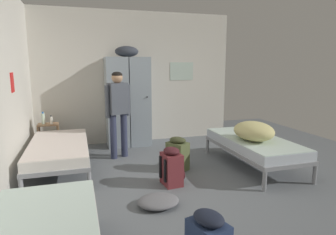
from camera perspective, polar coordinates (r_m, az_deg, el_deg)
ground_plane at (r=4.27m, az=1.08°, el=-13.29°), size 8.55×8.55×0.00m
room_backdrop at (r=4.93m, az=-16.62°, el=6.43°), size 4.33×5.40×2.82m
locker_bank at (r=6.23m, az=-7.77°, el=3.39°), size 0.90×0.55×2.07m
shelf_unit at (r=6.19m, az=-22.08°, el=-3.18°), size 0.38×0.30×0.57m
bed_left_rear at (r=5.02m, az=-20.35°, el=-5.67°), size 0.90×1.90×0.49m
bed_right at (r=5.16m, az=16.27°, el=-5.02°), size 0.90×1.90×0.49m
bedding_heap at (r=4.96m, az=16.26°, el=-2.52°), size 0.60×0.74×0.30m
person_traveler at (r=5.39m, az=-9.66°, el=2.08°), size 0.47×0.31×1.58m
water_bottle at (r=6.16m, az=-23.01°, el=-0.17°), size 0.06×0.06×0.24m
lotion_bottle at (r=6.09m, az=-21.64°, el=-0.47°), size 0.05×0.05×0.17m
backpack_olive at (r=4.82m, az=1.79°, el=-7.17°), size 0.41×0.40×0.55m
backpack_maroon at (r=4.26m, az=0.79°, el=-9.56°), size 0.36×0.34×0.55m
clothes_pile_grey at (r=3.73m, az=-1.87°, el=-15.89°), size 0.51×0.43×0.12m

